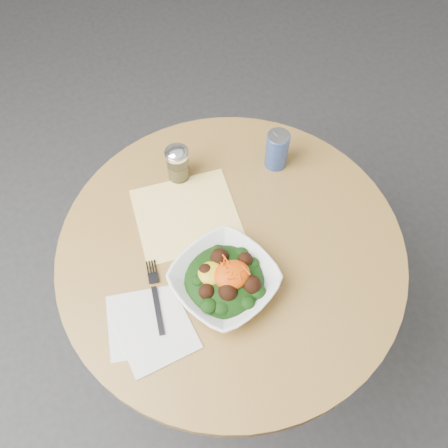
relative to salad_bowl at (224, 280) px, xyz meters
The scene contains 8 objects.
ground 0.79m from the salad_bowl, 61.17° to the left, with size 6.00×6.00×0.00m, color #2F2F31.
table 0.26m from the salad_bowl, 61.17° to the left, with size 0.90×0.90×0.75m.
cloth_napkin 0.23m from the salad_bowl, 96.88° to the left, with size 0.26×0.24×0.00m, color yellow.
paper_napkins 0.21m from the salad_bowl, 168.13° to the right, with size 0.21×0.22×0.00m.
salad_bowl is the anchor object (origin of this frame).
fork 0.17m from the salad_bowl, 168.72° to the left, with size 0.04×0.20×0.00m.
spice_shaker 0.36m from the salad_bowl, 91.15° to the left, with size 0.06×0.06×0.12m.
beverage_can 0.41m from the salad_bowl, 49.61° to the left, with size 0.06×0.06×0.12m.
Camera 1 is at (-0.22, -0.56, 1.88)m, focal length 40.00 mm.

